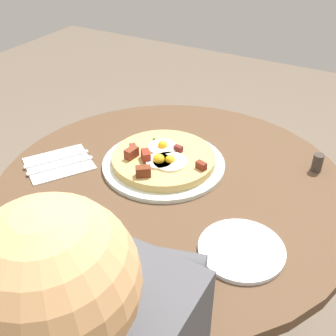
{
  "coord_description": "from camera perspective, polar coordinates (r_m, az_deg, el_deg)",
  "views": [
    {
      "loc": [
        -0.75,
        -0.41,
        1.38
      ],
      "look_at": [
        0.03,
        0.03,
        0.76
      ],
      "focal_mm": 44.34,
      "sensor_mm": 36.0,
      "label": 1
    }
  ],
  "objects": [
    {
      "name": "salt_shaker",
      "position": [
        0.96,
        -12.3,
        -5.9
      ],
      "size": [
        0.03,
        0.03,
        0.06
      ],
      "primitive_type": "cylinder",
      "color": "white",
      "rests_on": "dining_table"
    },
    {
      "name": "knife",
      "position": [
        1.16,
        -14.57,
        0.32
      ],
      "size": [
        0.16,
        0.11,
        0.0
      ],
      "primitive_type": "cube",
      "rotation": [
        0.0,
        0.0,
        2.56
      ],
      "color": "silver",
      "rests_on": "napkin"
    },
    {
      "name": "pepper_shaker",
      "position": [
        1.17,
        19.87,
        0.7
      ],
      "size": [
        0.03,
        0.03,
        0.05
      ],
      "primitive_type": "cylinder",
      "color": "#3F3833",
      "rests_on": "dining_table"
    },
    {
      "name": "breakfast_pizza",
      "position": [
        1.12,
        -0.7,
        1.34
      ],
      "size": [
        0.28,
        0.28,
        0.05
      ],
      "color": "tan",
      "rests_on": "pizza_plate"
    },
    {
      "name": "bread_plate",
      "position": [
        0.9,
        10.05,
        -10.98
      ],
      "size": [
        0.18,
        0.18,
        0.01
      ],
      "primitive_type": "cylinder",
      "color": "white",
      "rests_on": "dining_table"
    },
    {
      "name": "water_glass",
      "position": [
        0.85,
        -13.0,
        -8.49
      ],
      "size": [
        0.07,
        0.07,
        0.13
      ],
      "primitive_type": "cylinder",
      "color": "silver",
      "rests_on": "dining_table"
    },
    {
      "name": "napkin",
      "position": [
        1.18,
        -14.77,
        0.58
      ],
      "size": [
        0.22,
        0.21,
        0.0
      ],
      "primitive_type": "cube",
      "rotation": [
        0.0,
        0.0,
        2.56
      ],
      "color": "white",
      "rests_on": "dining_table"
    },
    {
      "name": "dining_table",
      "position": [
        1.18,
        0.59,
        -9.02
      ],
      "size": [
        0.91,
        0.91,
        0.74
      ],
      "color": "brown",
      "rests_on": "ground_plane"
    },
    {
      "name": "fork",
      "position": [
        1.19,
        -15.03,
        1.19
      ],
      "size": [
        0.16,
        0.11,
        0.0
      ],
      "primitive_type": "cube",
      "rotation": [
        0.0,
        0.0,
        2.56
      ],
      "color": "silver",
      "rests_on": "napkin"
    },
    {
      "name": "pizza_plate",
      "position": [
        1.13,
        -0.61,
        0.58
      ],
      "size": [
        0.33,
        0.33,
        0.01
      ],
      "primitive_type": "cylinder",
      "color": "silver",
      "rests_on": "dining_table"
    }
  ]
}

